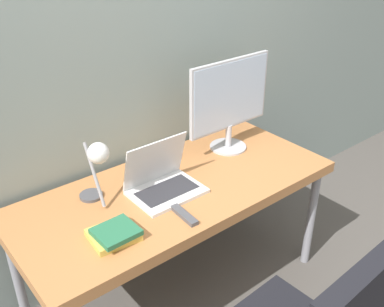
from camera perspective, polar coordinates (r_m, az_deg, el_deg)
wall_back at (r=2.43m, az=-8.64°, el=11.65°), size 8.00×0.05×2.60m
desk at (r=2.36m, az=-2.01°, el=-5.35°), size 1.70×0.74×0.74m
laptop at (r=2.26m, az=-3.71°, el=-3.57°), size 0.35×0.26×0.27m
monitor at (r=2.58m, az=4.81°, el=6.79°), size 0.57×0.22×0.54m
desk_lamp at (r=2.09m, az=-12.01°, el=-1.11°), size 0.11×0.24×0.35m
book_stack at (r=2.00m, az=-9.84°, el=-10.01°), size 0.22×0.20×0.05m
tv_remote at (r=2.10m, az=-1.00°, el=-7.82°), size 0.05×0.18×0.02m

